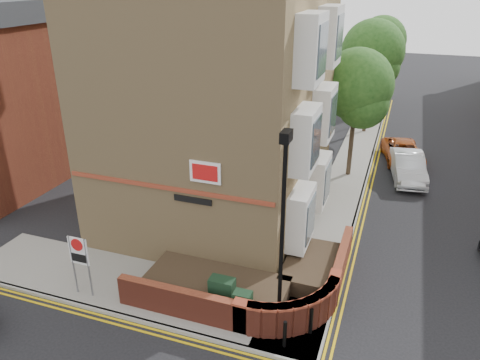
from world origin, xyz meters
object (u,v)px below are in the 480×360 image
lamppost (282,235)px  utility_cabinet_large (222,295)px  zone_sign (79,256)px  silver_car_near (408,167)px

lamppost → utility_cabinet_large: (-1.90, 0.10, -2.62)m
zone_sign → lamppost: bearing=6.1°
lamppost → silver_car_near: bearing=75.8°
utility_cabinet_large → silver_car_near: 14.33m
silver_car_near → lamppost: bearing=-113.2°
lamppost → utility_cabinet_large: size_ratio=5.25×
lamppost → utility_cabinet_large: bearing=177.0°
utility_cabinet_large → silver_car_near: bearing=68.3°
lamppost → zone_sign: size_ratio=2.86×
lamppost → utility_cabinet_large: lamppost is taller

